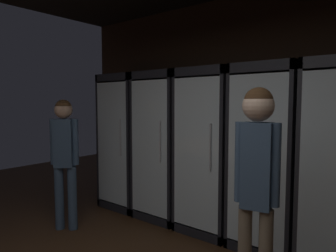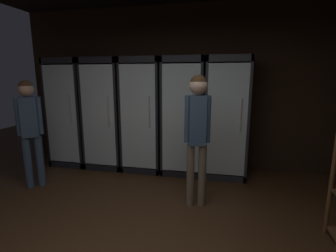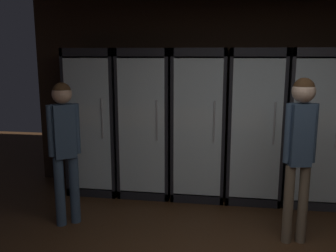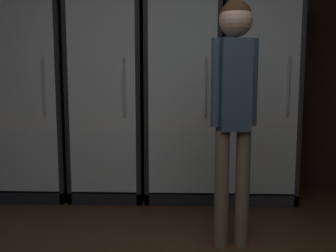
{
  "view_description": "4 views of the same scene",
  "coord_description": "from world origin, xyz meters",
  "px_view_note": "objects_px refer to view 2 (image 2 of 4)",
  "views": [
    {
      "loc": [
        1.22,
        -0.47,
        1.53
      ],
      "look_at": [
        -1.26,
        2.63,
        1.22
      ],
      "focal_mm": 32.93,
      "sensor_mm": 36.0,
      "label": 1
    },
    {
      "loc": [
        0.68,
        -1.37,
        1.62
      ],
      "look_at": [
        -0.13,
        2.28,
        0.86
      ],
      "focal_mm": 26.55,
      "sensor_mm": 36.0,
      "label": 2
    },
    {
      "loc": [
        -0.33,
        -1.97,
        1.84
      ],
      "look_at": [
        -1.0,
        2.4,
        0.97
      ],
      "focal_mm": 39.06,
      "sensor_mm": 36.0,
      "label": 3
    },
    {
      "loc": [
        0.06,
        -1.07,
        1.18
      ],
      "look_at": [
        -0.07,
        2.59,
        0.68
      ],
      "focal_mm": 42.63,
      "sensor_mm": 36.0,
      "label": 4
    }
  ],
  "objects_px": {
    "cooler_far_right": "(226,118)",
    "shopper_far": "(30,123)",
    "cooler_far_left": "(74,113)",
    "cooler_right": "(184,117)",
    "cooler_center": "(145,116)",
    "shopper_near": "(197,125)",
    "cooler_left": "(108,115)"
  },
  "relations": [
    {
      "from": "cooler_far_right",
      "to": "shopper_far",
      "type": "distance_m",
      "value": 2.96
    },
    {
      "from": "cooler_far_left",
      "to": "cooler_far_right",
      "type": "height_order",
      "value": "same"
    },
    {
      "from": "cooler_right",
      "to": "shopper_far",
      "type": "distance_m",
      "value": 2.33
    },
    {
      "from": "cooler_center",
      "to": "shopper_near",
      "type": "xyz_separation_m",
      "value": [
        1.03,
        -1.16,
        0.11
      ]
    },
    {
      "from": "cooler_center",
      "to": "cooler_far_right",
      "type": "height_order",
      "value": "same"
    },
    {
      "from": "cooler_far_left",
      "to": "cooler_center",
      "type": "xyz_separation_m",
      "value": [
        1.38,
        0.0,
        -0.01
      ]
    },
    {
      "from": "cooler_far_right",
      "to": "shopper_far",
      "type": "bearing_deg",
      "value": -157.78
    },
    {
      "from": "cooler_left",
      "to": "cooler_right",
      "type": "xyz_separation_m",
      "value": [
        1.38,
        -0.0,
        0.0
      ]
    },
    {
      "from": "shopper_far",
      "to": "cooler_center",
      "type": "bearing_deg",
      "value": 39.56
    },
    {
      "from": "cooler_left",
      "to": "shopper_near",
      "type": "height_order",
      "value": "cooler_left"
    },
    {
      "from": "cooler_left",
      "to": "shopper_far",
      "type": "height_order",
      "value": "cooler_left"
    },
    {
      "from": "cooler_far_right",
      "to": "cooler_left",
      "type": "bearing_deg",
      "value": 180.0
    },
    {
      "from": "cooler_far_left",
      "to": "cooler_far_right",
      "type": "relative_size",
      "value": 1.0
    },
    {
      "from": "cooler_left",
      "to": "cooler_far_right",
      "type": "height_order",
      "value": "same"
    },
    {
      "from": "cooler_far_right",
      "to": "cooler_far_left",
      "type": "bearing_deg",
      "value": -179.98
    },
    {
      "from": "cooler_center",
      "to": "shopper_near",
      "type": "height_order",
      "value": "cooler_center"
    },
    {
      "from": "cooler_far_left",
      "to": "cooler_far_right",
      "type": "distance_m",
      "value": 2.77
    },
    {
      "from": "cooler_far_right",
      "to": "shopper_near",
      "type": "bearing_deg",
      "value": -106.9
    },
    {
      "from": "cooler_far_left",
      "to": "shopper_far",
      "type": "xyz_separation_m",
      "value": [
        0.03,
        -1.12,
        0.02
      ]
    },
    {
      "from": "cooler_far_left",
      "to": "shopper_near",
      "type": "distance_m",
      "value": 2.68
    },
    {
      "from": "cooler_far_left",
      "to": "cooler_right",
      "type": "xyz_separation_m",
      "value": [
        2.08,
        -0.0,
        -0.0
      ]
    },
    {
      "from": "shopper_near",
      "to": "cooler_right",
      "type": "bearing_deg",
      "value": 106.29
    },
    {
      "from": "cooler_left",
      "to": "cooler_far_right",
      "type": "distance_m",
      "value": 2.07
    },
    {
      "from": "cooler_center",
      "to": "cooler_right",
      "type": "height_order",
      "value": "same"
    },
    {
      "from": "cooler_left",
      "to": "cooler_far_right",
      "type": "xyz_separation_m",
      "value": [
        2.07,
        -0.0,
        0.01
      ]
    },
    {
      "from": "cooler_far_right",
      "to": "shopper_near",
      "type": "xyz_separation_m",
      "value": [
        -0.35,
        -1.16,
        0.1
      ]
    },
    {
      "from": "cooler_center",
      "to": "shopper_far",
      "type": "height_order",
      "value": "cooler_center"
    },
    {
      "from": "cooler_right",
      "to": "shopper_near",
      "type": "relative_size",
      "value": 1.17
    },
    {
      "from": "cooler_far_right",
      "to": "shopper_far",
      "type": "xyz_separation_m",
      "value": [
        -2.74,
        -1.12,
        0.02
      ]
    },
    {
      "from": "cooler_far_left",
      "to": "cooler_center",
      "type": "relative_size",
      "value": 1.0
    },
    {
      "from": "cooler_far_right",
      "to": "cooler_center",
      "type": "bearing_deg",
      "value": -179.99
    },
    {
      "from": "shopper_far",
      "to": "cooler_left",
      "type": "bearing_deg",
      "value": 59.37
    }
  ]
}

